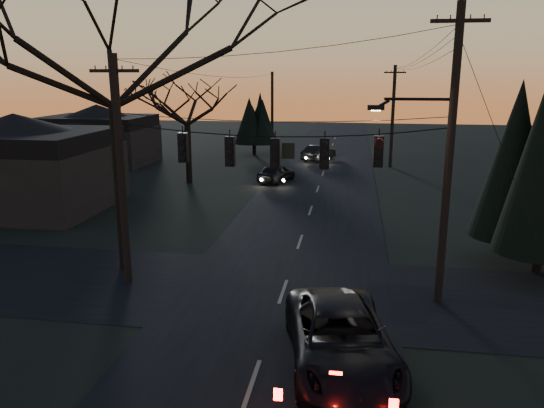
% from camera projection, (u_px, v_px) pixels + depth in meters
% --- Properties ---
extents(main_road, '(8.00, 120.00, 0.02)m').
position_uv_depth(main_road, '(307.00, 220.00, 29.08)').
color(main_road, black).
rests_on(main_road, ground).
extents(cross_road, '(60.00, 7.00, 0.02)m').
position_uv_depth(cross_road, '(283.00, 292.00, 19.49)').
color(cross_road, black).
rests_on(cross_road, ground).
extents(utility_pole_right, '(5.00, 0.30, 10.00)m').
position_uv_depth(utility_pole_right, '(438.00, 301.00, 18.67)').
color(utility_pole_right, black).
rests_on(utility_pole_right, ground).
extents(utility_pole_left, '(1.80, 0.30, 8.50)m').
position_uv_depth(utility_pole_left, '(129.00, 282.00, 20.39)').
color(utility_pole_left, black).
rests_on(utility_pole_left, ground).
extents(utility_pole_far_r, '(1.80, 0.30, 8.50)m').
position_uv_depth(utility_pole_far_r, '(390.00, 167.00, 45.53)').
color(utility_pole_far_r, black).
rests_on(utility_pole_far_r, ground).
extents(utility_pole_far_l, '(0.30, 0.30, 8.00)m').
position_uv_depth(utility_pole_far_l, '(272.00, 151.00, 54.92)').
color(utility_pole_far_l, black).
rests_on(utility_pole_far_l, ground).
extents(span_signal_assembly, '(11.50, 0.44, 1.64)m').
position_uv_depth(span_signal_assembly, '(277.00, 151.00, 18.28)').
color(span_signal_assembly, black).
rests_on(span_signal_assembly, ground).
extents(bare_tree_left, '(10.49, 10.49, 13.14)m').
position_uv_depth(bare_tree_left, '(109.00, 35.00, 19.59)').
color(bare_tree_left, black).
rests_on(bare_tree_left, ground).
extents(bare_tree_dist, '(6.63, 6.63, 8.49)m').
position_uv_depth(bare_tree_dist, '(186.00, 101.00, 37.51)').
color(bare_tree_dist, black).
rests_on(bare_tree_dist, ground).
extents(evergreen_dist, '(3.81, 3.81, 5.48)m').
position_uv_depth(evergreen_dist, '(254.00, 121.00, 51.72)').
color(evergreen_dist, black).
rests_on(evergreen_dist, ground).
extents(house_left_near, '(10.00, 8.00, 5.60)m').
position_uv_depth(house_left_near, '(18.00, 162.00, 30.95)').
color(house_left_near, black).
rests_on(house_left_near, ground).
extents(house_left_far, '(9.00, 7.00, 5.20)m').
position_uv_depth(house_left_far, '(98.00, 134.00, 46.80)').
color(house_left_far, black).
rests_on(house_left_far, ground).
extents(suv_near, '(3.75, 6.26, 1.63)m').
position_uv_depth(suv_near, '(340.00, 339.00, 14.34)').
color(suv_near, black).
rests_on(suv_near, ground).
extents(sedan_oncoming_a, '(2.71, 4.24, 1.35)m').
position_uv_depth(sedan_oncoming_a, '(277.00, 173.00, 39.07)').
color(sedan_oncoming_a, black).
rests_on(sedan_oncoming_a, ground).
extents(sedan_oncoming_b, '(3.09, 4.52, 1.41)m').
position_uv_depth(sedan_oncoming_b, '(319.00, 153.00, 48.73)').
color(sedan_oncoming_b, black).
rests_on(sedan_oncoming_b, ground).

